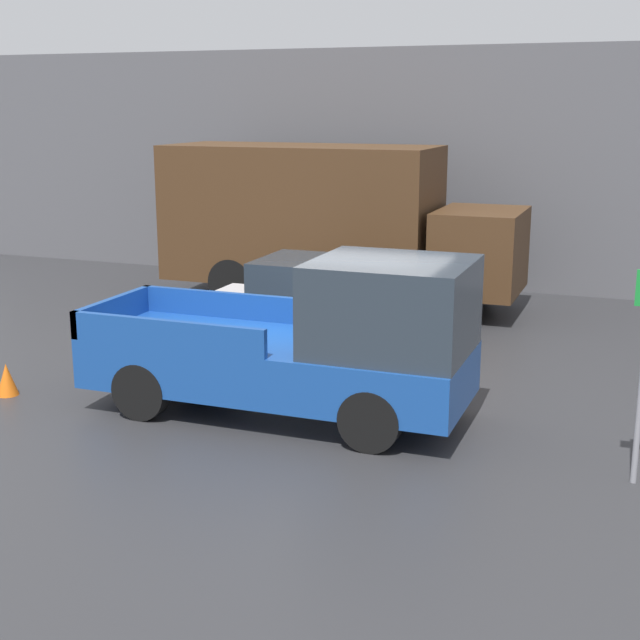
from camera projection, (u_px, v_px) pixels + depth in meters
ground_plane at (348, 403)px, 12.77m from camera, size 60.00×60.00×0.00m
building_wall at (475, 170)px, 20.10m from camera, size 28.00×0.15×5.43m
pickup_truck at (312, 345)px, 11.95m from camera, size 5.25×1.97×2.25m
car at (323, 306)px, 15.28m from camera, size 4.25×1.90×1.60m
delivery_truck at (326, 220)px, 18.83m from camera, size 7.53×2.37×3.33m
newspaper_box at (465, 268)px, 20.36m from camera, size 0.45×0.40×1.03m
traffic_cone at (7, 379)px, 13.09m from camera, size 0.32×0.32×0.48m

